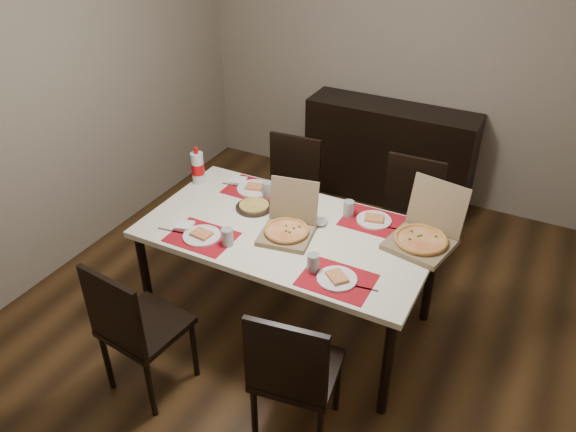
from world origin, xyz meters
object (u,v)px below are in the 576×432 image
object	(u,v)px
sideboard	(388,154)
chair_near_left	(135,326)
dip_bowl	(319,222)
soda_bottle	(198,168)
chair_near_right	(293,372)
dining_table	(288,238)
pizza_box_center	(288,227)
chair_far_right	(406,216)
chair_far_left	(289,191)

from	to	relation	value
sideboard	chair_near_left	xyz separation A→B (m)	(-0.52, -2.85, 0.06)
chair_near_left	dip_bowl	size ratio (longest dim) A/B	9.18
soda_bottle	chair_near_left	bearing A→B (deg)	-72.73
chair_near_right	dip_bowl	distance (m)	1.05
sideboard	dining_table	xyz separation A→B (m)	(-0.04, -1.91, 0.23)
pizza_box_center	dip_bowl	xyz separation A→B (m)	(0.12, 0.19, -0.04)
chair_near_right	dip_bowl	size ratio (longest dim) A/B	9.18
chair_near_right	pizza_box_center	xyz separation A→B (m)	(-0.44, 0.78, 0.29)
sideboard	chair_far_right	world-z (taller)	chair_far_right
chair_near_right	chair_far_left	bearing A→B (deg)	117.99
chair_far_left	chair_far_right	size ratio (longest dim) A/B	1.00
sideboard	chair_near_left	distance (m)	2.90
sideboard	chair_near_right	bearing A→B (deg)	-81.28
chair_far_right	dip_bowl	distance (m)	0.86
dip_bowl	dining_table	bearing A→B (deg)	-134.97
dining_table	sideboard	bearing A→B (deg)	88.84
sideboard	chair_near_right	distance (m)	2.77
pizza_box_center	chair_far_right	bearing A→B (deg)	61.36
sideboard	chair_far_right	xyz separation A→B (m)	(0.49, -1.04, 0.06)
dining_table	dip_bowl	distance (m)	0.22
chair_near_left	soda_bottle	distance (m)	1.29
chair_far_left	dip_bowl	distance (m)	0.89
chair_far_right	soda_bottle	xyz separation A→B (m)	(-1.37, -0.63, 0.36)
chair_far_left	chair_far_right	xyz separation A→B (m)	(0.93, 0.07, 0.00)
soda_bottle	chair_near_right	bearing A→B (deg)	-39.34
chair_far_right	dip_bowl	size ratio (longest dim) A/B	9.18
chair_near_left	pizza_box_center	xyz separation A→B (m)	(0.50, 0.89, 0.29)
sideboard	chair_near_left	bearing A→B (deg)	-100.32
sideboard	chair_far_right	bearing A→B (deg)	-64.91
chair_near_left	chair_far_right	distance (m)	2.07
dip_bowl	chair_far_right	bearing A→B (deg)	62.51
dining_table	dip_bowl	size ratio (longest dim) A/B	17.77
dining_table	chair_near_left	size ratio (longest dim) A/B	1.94
pizza_box_center	chair_far_left	bearing A→B (deg)	116.91
dining_table	soda_bottle	distance (m)	0.90
chair_near_left	soda_bottle	world-z (taller)	soda_bottle
chair_far_left	soda_bottle	world-z (taller)	soda_bottle
sideboard	soda_bottle	size ratio (longest dim) A/B	5.45
dining_table	pizza_box_center	size ratio (longest dim) A/B	4.59
chair_near_left	pizza_box_center	distance (m)	1.07
dip_bowl	sideboard	bearing A→B (deg)	93.48
dining_table	chair_near_right	size ratio (longest dim) A/B	1.94
sideboard	dining_table	distance (m)	1.92
dip_bowl	chair_near_right	bearing A→B (deg)	-72.18
chair_near_left	soda_bottle	xyz separation A→B (m)	(-0.37, 1.18, 0.36)
sideboard	pizza_box_center	xyz separation A→B (m)	(-0.02, -1.95, 0.35)
pizza_box_center	soda_bottle	distance (m)	0.92
chair_far_left	dip_bowl	size ratio (longest dim) A/B	9.18
chair_far_right	chair_near_left	bearing A→B (deg)	-119.01
sideboard	chair_far_left	bearing A→B (deg)	-111.81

